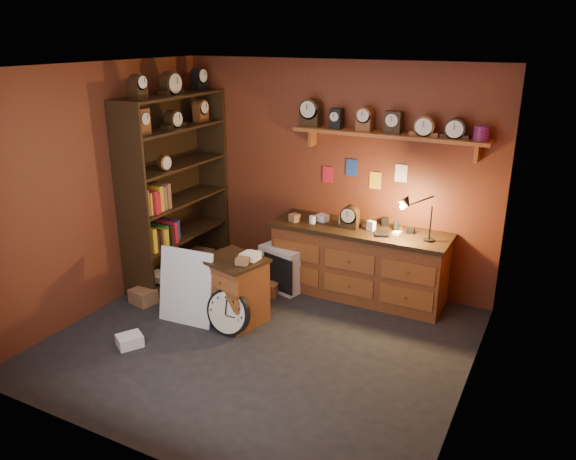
% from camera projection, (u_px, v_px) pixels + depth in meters
% --- Properties ---
extents(floor, '(4.00, 4.00, 0.00)m').
position_uv_depth(floor, '(261.00, 342.00, 5.73)').
color(floor, black).
rests_on(floor, ground).
extents(room_shell, '(4.02, 3.62, 2.71)m').
position_uv_depth(room_shell, '(268.00, 176.00, 5.23)').
color(room_shell, maroon).
rests_on(room_shell, ground).
extents(shelving_unit, '(0.47, 1.60, 2.58)m').
position_uv_depth(shelving_unit, '(173.00, 181.00, 6.91)').
color(shelving_unit, black).
rests_on(shelving_unit, ground).
extents(workbench, '(2.08, 0.66, 1.36)m').
position_uv_depth(workbench, '(359.00, 258.00, 6.59)').
color(workbench, brown).
rests_on(workbench, ground).
extents(low_cabinet, '(0.75, 0.68, 0.81)m').
position_uv_depth(low_cabinet, '(234.00, 287.00, 6.04)').
color(low_cabinet, brown).
rests_on(low_cabinet, ground).
extents(big_round_clock, '(0.50, 0.17, 0.50)m').
position_uv_depth(big_round_clock, '(228.00, 312.00, 5.81)').
color(big_round_clock, black).
rests_on(big_round_clock, ground).
extents(white_panel, '(0.64, 0.22, 0.83)m').
position_uv_depth(white_panel, '(188.00, 321.00, 6.14)').
color(white_panel, silver).
rests_on(white_panel, ground).
extents(mini_fridge, '(0.64, 0.66, 0.55)m').
position_uv_depth(mini_fridge, '(288.00, 266.00, 6.89)').
color(mini_fridge, silver).
rests_on(mini_fridge, ground).
extents(floor_box_a, '(0.31, 0.28, 0.17)m').
position_uv_depth(floor_box_a, '(143.00, 296.00, 6.52)').
color(floor_box_a, brown).
rests_on(floor_box_a, ground).
extents(floor_box_b, '(0.30, 0.31, 0.12)m').
position_uv_depth(floor_box_b, '(130.00, 341.00, 5.63)').
color(floor_box_b, white).
rests_on(floor_box_b, ground).
extents(floor_box_c, '(0.24, 0.22, 0.16)m').
position_uv_depth(floor_box_c, '(269.00, 289.00, 6.70)').
color(floor_box_c, brown).
rests_on(floor_box_c, ground).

